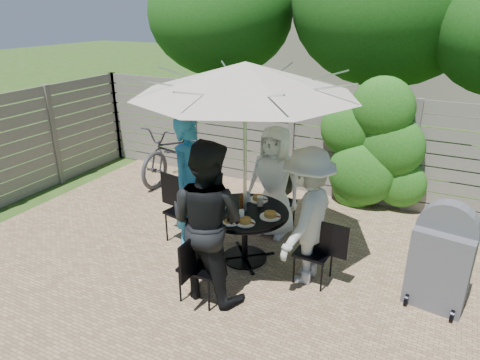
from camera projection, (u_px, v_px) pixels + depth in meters
The scene contains 23 objects.
backyard_envelope at pixel (381, 25), 12.90m from camera, with size 60.00×60.00×5.00m.
patio_table at pixel (245, 226), 5.50m from camera, with size 1.17×1.17×0.72m.
umbrella at pixel (245, 79), 4.79m from camera, with size 2.81×2.81×2.56m.
chair_back at pixel (277, 213), 6.35m from camera, with size 0.49×0.68×0.91m.
person_back at pixel (274, 182), 6.04m from camera, with size 0.80×0.52×1.63m, color white.
chair_left at pixel (186, 223), 6.03m from camera, with size 0.72×0.54×0.96m.
person_left at pixel (191, 183), 5.73m from camera, with size 0.67×0.44×1.83m, color teal.
chair_front at pixel (202, 279), 4.81m from camera, with size 0.43×0.64×0.89m.
person_front at pixel (207, 222), 4.67m from camera, with size 0.91×0.71×1.87m, color black.
chair_right at pixel (314, 264), 5.14m from camera, with size 0.61×0.42×0.83m.
person_right at pixel (306, 217), 4.98m from camera, with size 1.09×0.63×1.69m, color #B8BAB4.
plate_back at pixel (258, 199), 5.69m from camera, with size 0.26×0.26×0.06m.
plate_left at pixel (221, 203), 5.58m from camera, with size 0.26×0.26×0.06m.
plate_front at pixel (230, 220), 5.12m from camera, with size 0.26×0.26×0.06m.
plate_right at pixel (270, 215), 5.24m from camera, with size 0.26×0.26×0.06m.
plate_extra at pixel (245, 222), 5.08m from camera, with size 0.24×0.24×0.06m.
glass_back at pixel (248, 196), 5.64m from camera, with size 0.07×0.07×0.14m, color silver.
glass_left at pixel (223, 204), 5.43m from camera, with size 0.07×0.07×0.14m, color silver.
glass_front at pixel (242, 215), 5.13m from camera, with size 0.07×0.07×0.14m, color silver.
syrup_jug at pixel (243, 202), 5.45m from camera, with size 0.09×0.09×0.16m, color #59280C.
coffee_cup at pixel (260, 202), 5.52m from camera, with size 0.08×0.08×0.12m, color #C6B293.
bicycle at pixel (177, 150), 8.25m from camera, with size 0.73×2.10×1.10m, color #333338.
bbq_grill at pixel (441, 259), 4.65m from camera, with size 0.67×0.55×1.25m.
Camera 1 is at (2.44, -3.87, 3.12)m, focal length 32.00 mm.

